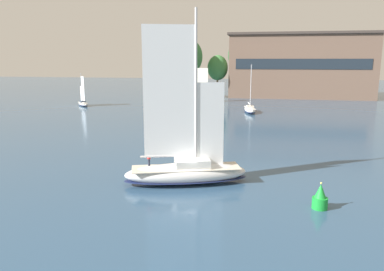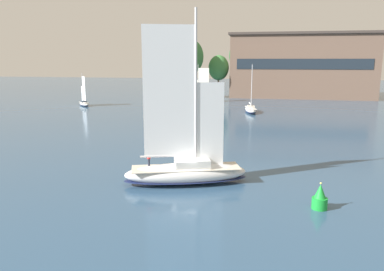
% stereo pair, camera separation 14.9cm
% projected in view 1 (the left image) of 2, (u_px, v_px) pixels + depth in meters
% --- Properties ---
extents(ground_plane, '(400.00, 400.00, 0.00)m').
position_uv_depth(ground_plane, '(186.00, 183.00, 35.92)').
color(ground_plane, '#2D4C6B').
extents(waterfront_building, '(43.90, 15.89, 19.58)m').
position_uv_depth(waterfront_building, '(300.00, 66.00, 115.92)').
color(waterfront_building, brown).
rests_on(waterfront_building, ground).
extents(tree_shore_left, '(8.93, 8.93, 18.38)m').
position_uv_depth(tree_shore_left, '(242.00, 56.00, 116.51)').
color(tree_shore_left, '#4C3828').
rests_on(tree_shore_left, ground).
extents(tree_shore_center, '(6.32, 6.32, 13.02)m').
position_uv_depth(tree_shore_center, '(218.00, 68.00, 116.27)').
color(tree_shore_center, brown).
rests_on(tree_shore_center, ground).
extents(tree_shore_right, '(8.63, 8.63, 17.77)m').
position_uv_depth(tree_shore_right, '(188.00, 57.00, 111.66)').
color(tree_shore_right, '#4C3828').
rests_on(tree_shore_right, ground).
extents(sailboat_main, '(12.21, 6.85, 16.16)m').
position_uv_depth(sailboat_main, '(186.00, 171.00, 35.68)').
color(sailboat_main, silver).
rests_on(sailboat_main, ground).
extents(sailboat_moored_near_marina, '(3.25, 5.88, 7.81)m').
position_uv_depth(sailboat_moored_near_marina, '(164.00, 100.00, 105.03)').
color(sailboat_moored_near_marina, silver).
rests_on(sailboat_moored_near_marina, ground).
extents(sailboat_moored_mid_channel, '(5.23, 5.61, 8.26)m').
position_uv_depth(sailboat_moored_mid_channel, '(83.00, 103.00, 95.83)').
color(sailboat_moored_mid_channel, white).
rests_on(sailboat_moored_mid_channel, ground).
extents(sailboat_moored_far_slip, '(3.48, 7.97, 10.61)m').
position_uv_depth(sailboat_moored_far_slip, '(250.00, 109.00, 83.91)').
color(sailboat_moored_far_slip, white).
rests_on(sailboat_moored_far_slip, ground).
extents(sailboat_moored_outer_mooring, '(7.64, 2.73, 10.31)m').
position_uv_depth(sailboat_moored_outer_mooring, '(199.00, 99.00, 104.17)').
color(sailboat_moored_outer_mooring, silver).
rests_on(sailboat_moored_outer_mooring, ground).
extents(channel_buoy, '(1.22, 1.22, 2.20)m').
position_uv_depth(channel_buoy, '(320.00, 198.00, 29.63)').
color(channel_buoy, green).
rests_on(channel_buoy, ground).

